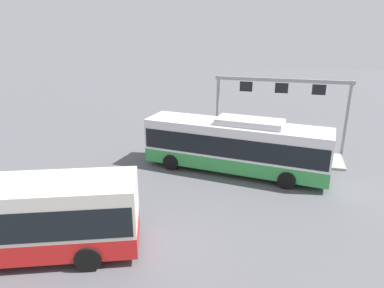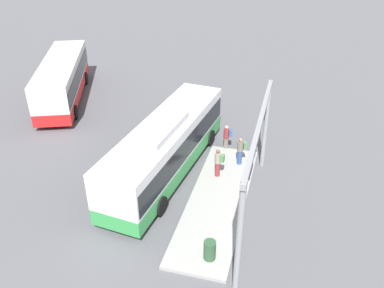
% 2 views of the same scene
% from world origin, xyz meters
% --- Properties ---
extents(ground_plane, '(120.00, 120.00, 0.00)m').
position_xyz_m(ground_plane, '(0.00, 0.00, 0.00)').
color(ground_plane, '#56565B').
extents(platform_curb, '(10.00, 2.80, 0.16)m').
position_xyz_m(platform_curb, '(-1.79, -3.27, 0.08)').
color(platform_curb, '#9E9E99').
rests_on(platform_curb, ground).
extents(bus_main, '(11.35, 3.80, 3.46)m').
position_xyz_m(bus_main, '(-0.01, 0.00, 1.81)').
color(bus_main, green).
rests_on(bus_main, ground).
extents(person_boarding, '(0.43, 0.58, 1.67)m').
position_xyz_m(person_boarding, '(3.26, -2.74, 0.89)').
color(person_boarding, slate).
rests_on(person_boarding, ground).
extents(person_waiting_near, '(0.52, 0.61, 1.67)m').
position_xyz_m(person_waiting_near, '(1.71, -3.82, 1.05)').
color(person_waiting_near, '#334C8C').
rests_on(person_waiting_near, platform_curb).
extents(person_waiting_mid, '(0.38, 0.55, 1.67)m').
position_xyz_m(person_waiting_mid, '(0.19, -2.85, 1.05)').
color(person_waiting_mid, maroon).
rests_on(person_waiting_mid, platform_curb).
extents(platform_sign_gantry, '(9.41, 0.24, 5.20)m').
position_xyz_m(platform_sign_gantry, '(-2.39, -5.06, 3.76)').
color(platform_sign_gantry, gray).
rests_on(platform_sign_gantry, ground).
extents(trash_bin, '(0.52, 0.52, 0.90)m').
position_xyz_m(trash_bin, '(-5.77, -3.76, 0.61)').
color(trash_bin, '#2D5133').
rests_on(trash_bin, platform_curb).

